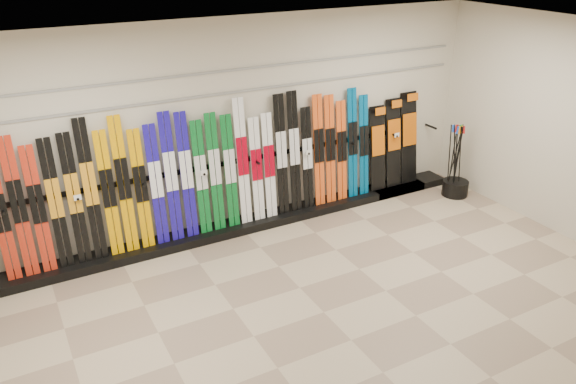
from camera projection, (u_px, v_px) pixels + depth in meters
floor at (324, 312)px, 6.44m from camera, size 8.00×8.00×0.00m
back_wall at (232, 128)px, 7.80m from camera, size 8.00×0.00×8.00m
ceiling at (332, 47)px, 5.18m from camera, size 8.00×8.00×0.00m
ski_rack_base at (256, 222)px, 8.33m from camera, size 8.00×0.40×0.12m
skis at (208, 174)px, 7.69m from camera, size 5.37×0.22×1.84m
snowboards at (394, 143)px, 9.17m from camera, size 0.94×0.23×1.51m
pole_bin at (455, 188)px, 9.29m from camera, size 0.42×0.42×0.25m
ski_poles at (455, 160)px, 9.10m from camera, size 0.22×0.20×1.18m
slatwall_rail_0 at (231, 93)px, 7.58m from camera, size 7.60×0.02×0.03m
slatwall_rail_1 at (230, 70)px, 7.45m from camera, size 7.60×0.02×0.03m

